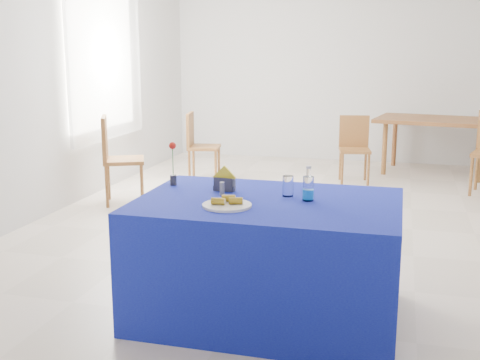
% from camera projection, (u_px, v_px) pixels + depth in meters
% --- Properties ---
extents(floor, '(7.00, 7.00, 0.00)m').
position_uv_depth(floor, '(296.00, 221.00, 5.96)').
color(floor, beige).
rests_on(floor, ground).
extents(room_shell, '(7.00, 7.00, 7.00)m').
position_uv_depth(room_shell, '(300.00, 40.00, 5.59)').
color(room_shell, silver).
rests_on(room_shell, ground).
extents(window_pane, '(0.04, 1.50, 1.60)m').
position_uv_depth(window_pane, '(101.00, 59.00, 7.01)').
color(window_pane, white).
rests_on(window_pane, room_shell).
extents(curtain, '(0.04, 1.75, 1.85)m').
position_uv_depth(curtain, '(107.00, 59.00, 6.99)').
color(curtain, white).
rests_on(curtain, room_shell).
extents(plate, '(0.29, 0.29, 0.01)m').
position_uv_depth(plate, '(227.00, 205.00, 3.53)').
color(plate, silver).
rests_on(plate, blue_table).
extents(drinking_glass, '(0.07, 0.07, 0.13)m').
position_uv_depth(drinking_glass, '(288.00, 186.00, 3.77)').
color(drinking_glass, white).
rests_on(drinking_glass, blue_table).
extents(salt_shaker, '(0.03, 0.03, 0.08)m').
position_uv_depth(salt_shaker, '(222.00, 189.00, 3.80)').
color(salt_shaker, slate).
rests_on(salt_shaker, blue_table).
extents(pepper_shaker, '(0.03, 0.03, 0.08)m').
position_uv_depth(pepper_shaker, '(233.00, 185.00, 3.91)').
color(pepper_shaker, slate).
rests_on(pepper_shaker, blue_table).
extents(blue_table, '(1.60, 1.10, 0.76)m').
position_uv_depth(blue_table, '(268.00, 259.00, 3.77)').
color(blue_table, '#101698').
rests_on(blue_table, floor).
extents(water_bottle, '(0.07, 0.07, 0.21)m').
position_uv_depth(water_bottle, '(308.00, 189.00, 3.66)').
color(water_bottle, silver).
rests_on(water_bottle, blue_table).
extents(napkin_holder, '(0.16, 0.07, 0.17)m').
position_uv_depth(napkin_holder, '(224.00, 183.00, 3.92)').
color(napkin_holder, '#35353A').
rests_on(napkin_holder, blue_table).
extents(rose_vase, '(0.05, 0.05, 0.30)m').
position_uv_depth(rose_vase, '(173.00, 165.00, 4.06)').
color(rose_vase, '#28282D').
rests_on(rose_vase, blue_table).
extents(oak_table, '(1.68, 1.23, 0.76)m').
position_uv_depth(oak_table, '(436.00, 124.00, 8.10)').
color(oak_table, brown).
rests_on(oak_table, floor).
extents(chair_bg_left, '(0.44, 0.44, 0.84)m').
position_uv_depth(chair_bg_left, '(354.00, 144.00, 7.64)').
color(chair_bg_left, '#9C632D').
rests_on(chair_bg_left, floor).
extents(chair_win_a, '(0.57, 0.57, 0.96)m').
position_uv_depth(chair_win_a, '(115.00, 153.00, 6.53)').
color(chair_win_a, '#9C632D').
rests_on(chair_win_a, floor).
extents(chair_win_b, '(0.46, 0.46, 0.88)m').
position_uv_depth(chair_win_b, '(198.00, 142.00, 7.69)').
color(chair_win_b, '#9C632D').
rests_on(chair_win_b, floor).
extents(banana_pieces, '(0.18, 0.14, 0.04)m').
position_uv_depth(banana_pieces, '(228.00, 200.00, 3.54)').
color(banana_pieces, yellow).
rests_on(banana_pieces, plate).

